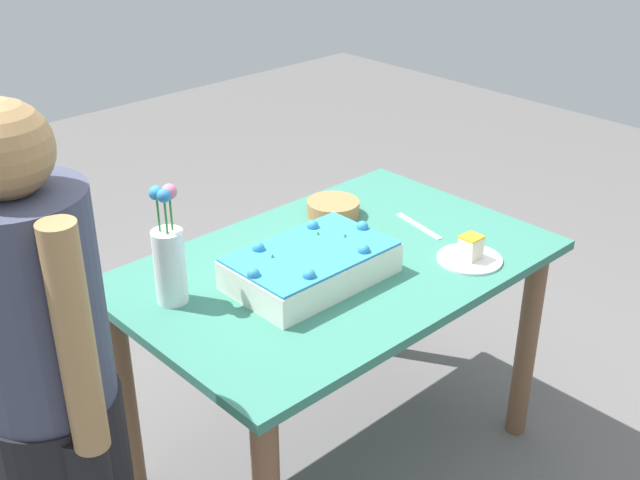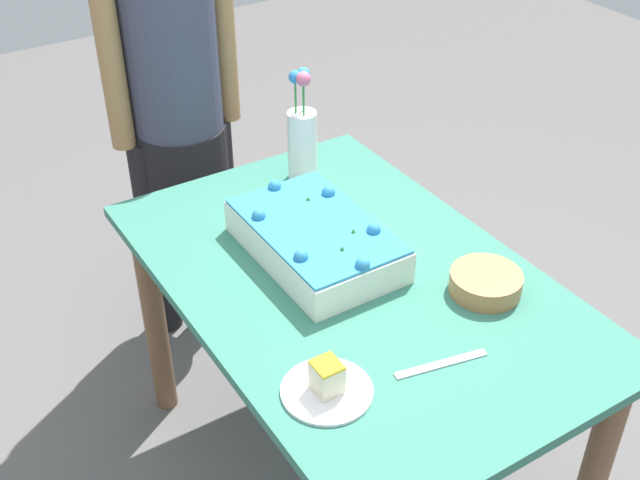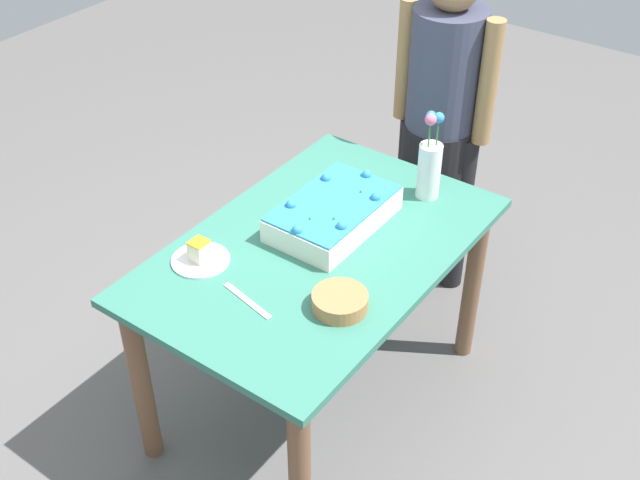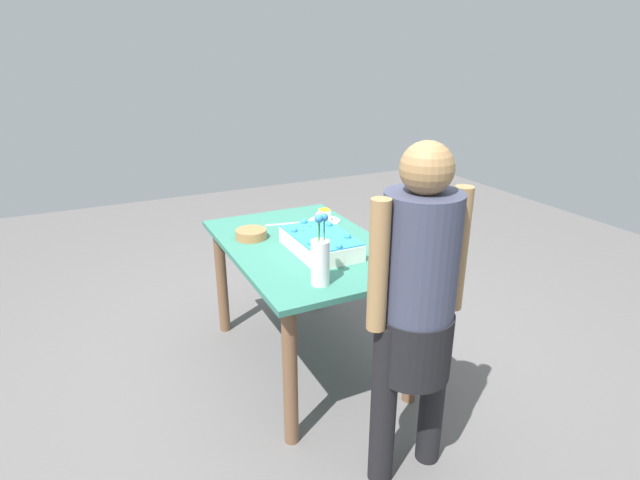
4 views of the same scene
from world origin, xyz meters
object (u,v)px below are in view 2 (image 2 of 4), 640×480
Objects in this scene: serving_plate_with_slice at (327,385)px; person_standing at (176,110)px; fruit_bowl at (486,283)px; sheet_cake at (316,239)px; cake_knife at (441,364)px; flower_vase at (302,139)px.

person_standing is at bearing 170.09° from serving_plate_with_slice.
fruit_bowl is 0.12× the size of person_standing.
cake_knife is (0.50, 0.02, -0.05)m from sheet_cake.
flower_vase reaches higher than sheet_cake.
fruit_bowl is 1.21m from person_standing.
serving_plate_with_slice is 0.27m from cake_knife.
flower_vase reaches higher than serving_plate_with_slice.
person_standing is at bearing 103.45° from cake_knife.
sheet_cake is 0.41m from flower_vase.
cake_knife is 0.29m from fruit_bowl.
person_standing is (-0.82, -0.02, 0.04)m from sheet_cake.
fruit_bowl is at bearing 98.94° from serving_plate_with_slice.
cake_knife is at bearing 1.68° from person_standing.
fruit_bowl is (-0.08, 0.51, 0.00)m from serving_plate_with_slice.
person_standing is (-1.31, -0.04, 0.08)m from cake_knife.
flower_vase is at bearing -172.43° from fruit_bowl.
cake_knife is at bearing -60.42° from fruit_bowl.
person_standing is (-1.25, 0.22, 0.06)m from serving_plate_with_slice.
person_standing is (-1.17, -0.29, 0.06)m from fruit_bowl.
fruit_bowl is at bearing 41.35° from cake_knife.
serving_plate_with_slice is at bearing -81.06° from fruit_bowl.
sheet_cake is at bearing 103.57° from cake_knife.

